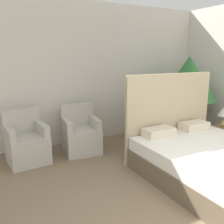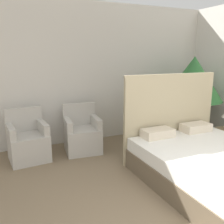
{
  "view_description": "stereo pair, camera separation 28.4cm",
  "coord_description": "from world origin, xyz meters",
  "views": [
    {
      "loc": [
        -1.93,
        -1.09,
        1.83
      ],
      "look_at": [
        0.1,
        2.74,
        0.84
      ],
      "focal_mm": 40.0,
      "sensor_mm": 36.0,
      "label": 1
    },
    {
      "loc": [
        -1.68,
        -1.22,
        1.83
      ],
      "look_at": [
        0.1,
        2.74,
        0.84
      ],
      "focal_mm": 40.0,
      "sensor_mm": 36.0,
      "label": 2
    }
  ],
  "objects": [
    {
      "name": "wall_back",
      "position": [
        0.0,
        3.83,
        1.45
      ],
      "size": [
        10.0,
        0.06,
        2.9
      ],
      "color": "silver",
      "rests_on": "ground_plane"
    },
    {
      "name": "bed",
      "position": [
        1.02,
        1.32,
        0.3
      ],
      "size": [
        1.83,
        2.09,
        1.52
      ],
      "color": "brown",
      "rests_on": "ground_plane"
    },
    {
      "name": "armchair_near_window_left",
      "position": [
        -1.32,
        3.2,
        0.3
      ],
      "size": [
        0.7,
        0.67,
        0.91
      ],
      "rotation": [
        0.0,
        0.0,
        0.09
      ],
      "color": "#B7B2A8",
      "rests_on": "ground_plane"
    },
    {
      "name": "armchair_near_window_right",
      "position": [
        -0.32,
        3.2,
        0.3
      ],
      "size": [
        0.7,
        0.68,
        0.91
      ],
      "rotation": [
        0.0,
        0.0,
        -0.1
      ],
      "color": "#B7B2A8",
      "rests_on": "ground_plane"
    },
    {
      "name": "potted_palm",
      "position": [
        2.14,
        2.98,
        1.29
      ],
      "size": [
        1.26,
        1.26,
        1.81
      ],
      "color": "#4C4C4C",
      "rests_on": "ground_plane"
    }
  ]
}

